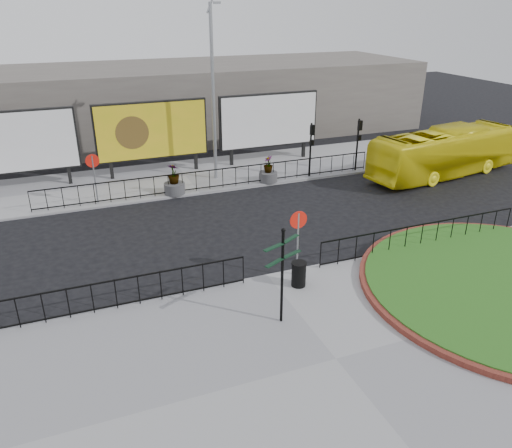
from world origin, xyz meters
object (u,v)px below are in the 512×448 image
bus (444,153)px  planter_c (268,173)px  billboard_mid (152,131)px  lamp_post (213,92)px  fingerpost_sign (282,267)px  planter_b (174,183)px  litter_bin (299,274)px

bus → planter_c: 10.06m
billboard_mid → lamp_post: lamp_post is taller
bus → planter_c: size_ratio=6.78×
bus → billboard_mid: bearing=60.1°
fingerpost_sign → planter_c: fingerpost_sign is taller
fingerpost_sign → planter_b: size_ratio=2.00×
planter_b → planter_c: (5.18, 0.00, -0.06)m
fingerpost_sign → litter_bin: (1.41, 1.70, -1.45)m
planter_c → litter_bin: bearing=-107.2°
fingerpost_sign → lamp_post: bearing=59.6°
bus → planter_b: bearing=72.4°
lamp_post → fingerpost_sign: 14.25m
billboard_mid → planter_c: size_ratio=4.32×
litter_bin → planter_b: 10.68m
billboard_mid → fingerpost_sign: size_ratio=1.97×
planter_b → litter_bin: bearing=-79.6°
lamp_post → bus: bearing=-18.0°
billboard_mid → planter_c: (5.48, -3.57, -1.99)m
lamp_post → litter_bin: 12.85m
billboard_mid → lamp_post: 4.23m
billboard_mid → planter_b: size_ratio=3.95×
litter_bin → lamp_post: bearing=86.4°
fingerpost_sign → planter_c: size_ratio=2.19×
lamp_post → planter_b: lamp_post is taller
lamp_post → fingerpost_sign: size_ratio=2.94×
lamp_post → litter_bin: size_ratio=10.38×
billboard_mid → planter_b: billboard_mid is taller
litter_bin → planter_b: (-1.94, 10.50, 0.10)m
lamp_post → planter_c: lamp_post is taller
fingerpost_sign → litter_bin: fingerpost_sign is taller
lamp_post → bus: (12.23, -3.96, -3.47)m
bus → planter_b: 15.14m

